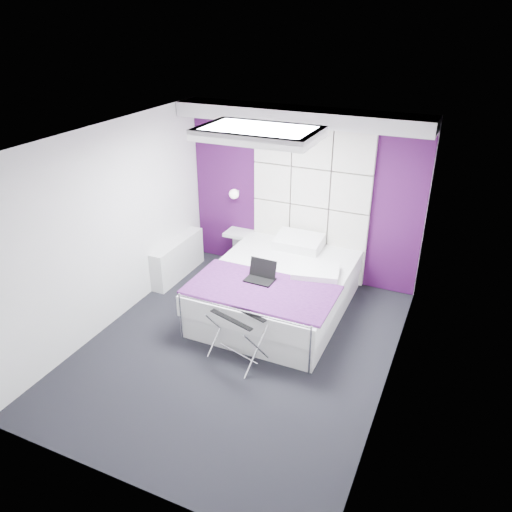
# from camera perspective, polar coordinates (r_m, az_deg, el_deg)

# --- Properties ---
(floor) EXTENTS (4.40, 4.40, 0.00)m
(floor) POSITION_cam_1_polar(r_m,az_deg,el_deg) (6.33, -1.98, -10.37)
(floor) COLOR black
(floor) RESTS_ON ground
(ceiling) EXTENTS (4.40, 4.40, 0.00)m
(ceiling) POSITION_cam_1_polar(r_m,az_deg,el_deg) (5.22, -2.43, 13.18)
(ceiling) COLOR white
(ceiling) RESTS_ON wall_back
(wall_back) EXTENTS (3.60, 0.00, 3.60)m
(wall_back) POSITION_cam_1_polar(r_m,az_deg,el_deg) (7.53, 5.29, 6.97)
(wall_back) COLOR white
(wall_back) RESTS_ON floor
(wall_left) EXTENTS (0.00, 4.40, 4.40)m
(wall_left) POSITION_cam_1_polar(r_m,az_deg,el_deg) (6.59, -16.38, 3.07)
(wall_left) COLOR white
(wall_left) RESTS_ON floor
(wall_right) EXTENTS (0.00, 4.40, 4.40)m
(wall_right) POSITION_cam_1_polar(r_m,az_deg,el_deg) (5.20, 15.95, -3.36)
(wall_right) COLOR white
(wall_right) RESTS_ON floor
(accent_wall) EXTENTS (3.58, 0.02, 2.58)m
(accent_wall) POSITION_cam_1_polar(r_m,az_deg,el_deg) (7.53, 5.26, 6.95)
(accent_wall) COLOR #3E0F42
(accent_wall) RESTS_ON wall_back
(soffit) EXTENTS (3.58, 0.50, 0.20)m
(soffit) POSITION_cam_1_polar(r_m,az_deg,el_deg) (7.00, 5.00, 15.66)
(soffit) COLOR silver
(soffit) RESTS_ON wall_back
(headboard) EXTENTS (1.80, 0.08, 2.30)m
(headboard) POSITION_cam_1_polar(r_m,az_deg,el_deg) (7.48, 6.18, 5.73)
(headboard) COLOR silver
(headboard) RESTS_ON wall_back
(skylight) EXTENTS (1.36, 0.86, 0.12)m
(skylight) POSITION_cam_1_polar(r_m,az_deg,el_deg) (5.76, 0.32, 13.95)
(skylight) COLOR white
(skylight) RESTS_ON ceiling
(wall_lamp) EXTENTS (0.15, 0.15, 0.15)m
(wall_lamp) POSITION_cam_1_polar(r_m,az_deg,el_deg) (7.82, -2.40, 7.18)
(wall_lamp) COLOR white
(wall_lamp) RESTS_ON wall_back
(radiator) EXTENTS (0.22, 1.20, 0.60)m
(radiator) POSITION_cam_1_polar(r_m,az_deg,el_deg) (7.87, -8.92, -0.27)
(radiator) COLOR silver
(radiator) RESTS_ON floor
(bed) EXTENTS (1.86, 2.26, 0.78)m
(bed) POSITION_cam_1_polar(r_m,az_deg,el_deg) (6.89, 2.54, -3.73)
(bed) COLOR silver
(bed) RESTS_ON floor
(nightstand) EXTENTS (0.47, 0.36, 0.05)m
(nightstand) POSITION_cam_1_polar(r_m,az_deg,el_deg) (7.98, -1.78, 2.60)
(nightstand) COLOR silver
(nightstand) RESTS_ON wall_back
(luggage_rack) EXTENTS (0.63, 0.46, 0.62)m
(luggage_rack) POSITION_cam_1_polar(r_m,az_deg,el_deg) (5.98, -2.01, -9.23)
(luggage_rack) COLOR silver
(luggage_rack) RESTS_ON floor
(laptop) EXTENTS (0.37, 0.26, 0.26)m
(laptop) POSITION_cam_1_polar(r_m,az_deg,el_deg) (6.47, 0.61, -2.14)
(laptop) COLOR black
(laptop) RESTS_ON bed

